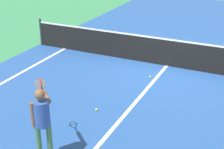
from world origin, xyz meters
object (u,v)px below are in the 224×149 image
at_px(net, 168,52).
at_px(tennis_ball_mid_court, 96,110).
at_px(player_near, 42,116).
at_px(tennis_ball_near_net, 150,77).

relative_size(net, tennis_ball_mid_court, 158.63).
relative_size(player_near, tennis_ball_mid_court, 23.50).
xyz_separation_m(player_near, tennis_ball_mid_court, (0.08, 2.10, -0.92)).
bearing_deg(tennis_ball_near_net, net, 81.46).
distance_m(net, tennis_ball_near_net, 1.29).
bearing_deg(player_near, net, 81.95).
bearing_deg(tennis_ball_mid_court, tennis_ball_near_net, 77.50).
xyz_separation_m(net, tennis_ball_mid_court, (-0.74, -3.73, -0.46)).
bearing_deg(tennis_ball_mid_court, player_near, -92.25).
xyz_separation_m(player_near, tennis_ball_near_net, (0.65, 4.65, -0.92)).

